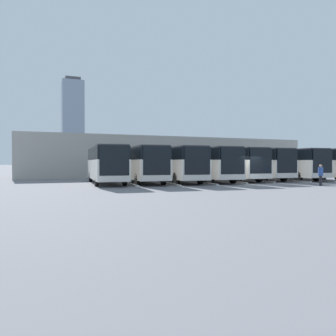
% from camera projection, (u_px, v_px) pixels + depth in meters
% --- Properties ---
extents(ground_plane, '(600.00, 600.00, 0.00)m').
position_uv_depth(ground_plane, '(249.00, 184.00, 29.54)').
color(ground_plane, slate).
extents(bus_0, '(3.35, 11.04, 3.40)m').
position_uv_depth(bus_0, '(309.00, 163.00, 38.55)').
color(bus_0, silver).
rests_on(bus_0, ground_plane).
extents(curb_divider_0, '(0.80, 7.88, 0.15)m').
position_uv_depth(curb_divider_0, '(308.00, 179.00, 36.46)').
color(curb_divider_0, '#B2B2AD').
rests_on(curb_divider_0, ground_plane).
extents(bus_1, '(3.35, 11.04, 3.40)m').
position_uv_depth(bus_1, '(287.00, 163.00, 37.11)').
color(bus_1, silver).
rests_on(bus_1, ground_plane).
extents(curb_divider_1, '(0.80, 7.88, 0.15)m').
position_uv_depth(curb_divider_1, '(285.00, 180.00, 35.02)').
color(curb_divider_1, '#B2B2AD').
rests_on(curb_divider_1, ground_plane).
extents(bus_2, '(3.35, 11.04, 3.40)m').
position_uv_depth(bus_2, '(256.00, 163.00, 36.85)').
color(bus_2, silver).
rests_on(bus_2, ground_plane).
extents(curb_divider_2, '(0.80, 7.88, 0.15)m').
position_uv_depth(curb_divider_2, '(252.00, 180.00, 34.76)').
color(curb_divider_2, '#B2B2AD').
rests_on(curb_divider_2, ground_plane).
extents(bus_3, '(3.35, 11.04, 3.40)m').
position_uv_depth(bus_3, '(232.00, 163.00, 35.23)').
color(bus_3, silver).
rests_on(bus_3, ground_plane).
extents(curb_divider_3, '(0.80, 7.88, 0.15)m').
position_uv_depth(curb_divider_3, '(226.00, 181.00, 33.14)').
color(curb_divider_3, '#B2B2AD').
rests_on(curb_divider_3, ground_plane).
extents(bus_4, '(3.35, 11.04, 3.40)m').
position_uv_depth(bus_4, '(207.00, 163.00, 33.41)').
color(bus_4, silver).
rests_on(bus_4, ground_plane).
extents(curb_divider_4, '(0.80, 7.88, 0.15)m').
position_uv_depth(curb_divider_4, '(199.00, 182.00, 31.32)').
color(curb_divider_4, '#B2B2AD').
rests_on(curb_divider_4, ground_plane).
extents(bus_5, '(3.35, 11.04, 3.40)m').
position_uv_depth(bus_5, '(176.00, 163.00, 32.21)').
color(bus_5, silver).
rests_on(bus_5, ground_plane).
extents(curb_divider_5, '(0.80, 7.88, 0.15)m').
position_uv_depth(curb_divider_5, '(166.00, 183.00, 30.11)').
color(curb_divider_5, '#B2B2AD').
rests_on(curb_divider_5, ground_plane).
extents(bus_6, '(3.35, 11.04, 3.40)m').
position_uv_depth(bus_6, '(142.00, 163.00, 31.36)').
color(bus_6, silver).
rests_on(bus_6, ground_plane).
extents(curb_divider_6, '(0.80, 7.88, 0.15)m').
position_uv_depth(curb_divider_6, '(129.00, 184.00, 29.27)').
color(curb_divider_6, '#B2B2AD').
rests_on(curb_divider_6, ground_plane).
extents(bus_7, '(3.35, 11.04, 3.40)m').
position_uv_depth(bus_7, '(106.00, 163.00, 30.26)').
color(bus_7, silver).
rests_on(bus_7, ground_plane).
extents(pedestrian, '(0.55, 0.55, 1.79)m').
position_uv_depth(pedestrian, '(321.00, 174.00, 27.41)').
color(pedestrian, black).
rests_on(pedestrian, ground_plane).
extents(station_building, '(41.00, 12.66, 5.52)m').
position_uv_depth(station_building, '(166.00, 157.00, 48.87)').
color(station_building, '#A8A399').
rests_on(station_building, ground_plane).
extents(office_tower, '(14.29, 14.29, 60.07)m').
position_uv_depth(office_tower, '(73.00, 123.00, 224.66)').
color(office_tower, '#7F8EA3').
rests_on(office_tower, ground_plane).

